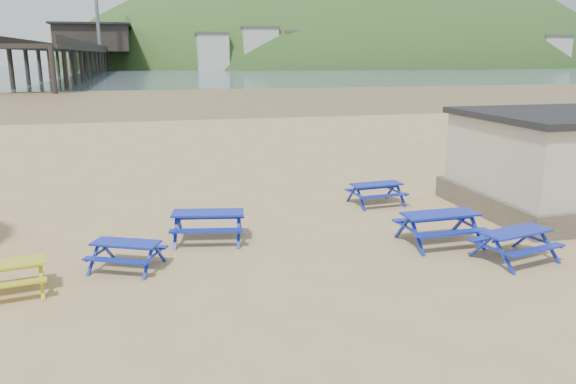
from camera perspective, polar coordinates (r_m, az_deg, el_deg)
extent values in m
plane|color=tan|center=(14.98, -1.64, -5.22)|extent=(400.00, 400.00, 0.00)
plane|color=olive|center=(69.07, -11.77, 9.41)|extent=(400.00, 400.00, 0.00)
plane|color=#455763|center=(183.93, -13.52, 11.85)|extent=(400.00, 400.00, 0.00)
cube|color=#1D14A8|center=(15.14, -8.14, -2.11)|extent=(2.00, 1.08, 0.05)
cube|color=#1D14A8|center=(15.82, -7.92, -2.52)|extent=(1.91, 0.62, 0.05)
cube|color=#1D14A8|center=(14.62, -8.31, -3.90)|extent=(1.91, 0.62, 0.05)
cube|color=#1D14A8|center=(18.89, 8.99, 0.79)|extent=(1.75, 0.80, 0.05)
cube|color=#1D14A8|center=(19.44, 8.18, 0.39)|extent=(1.72, 0.38, 0.05)
cube|color=#1D14A8|center=(18.46, 9.78, -0.38)|extent=(1.72, 0.38, 0.05)
cube|color=#1D14A8|center=(13.60, -16.15, -4.98)|extent=(1.66, 1.20, 0.04)
cube|color=#1D14A8|center=(14.11, -15.15, -5.27)|extent=(1.50, 0.85, 0.04)
cube|color=#1D14A8|center=(13.24, -17.08, -6.66)|extent=(1.50, 0.85, 0.04)
cube|color=#1D14A8|center=(14.66, 22.18, -3.75)|extent=(1.88, 1.07, 0.05)
cube|color=#1D14A8|center=(15.10, 20.40, -4.19)|extent=(1.78, 0.64, 0.05)
cube|color=#1D14A8|center=(14.38, 23.86, -5.39)|extent=(1.78, 0.64, 0.05)
cube|color=#1D14A8|center=(15.26, 15.22, -2.17)|extent=(2.01, 0.82, 0.06)
cube|color=#1D14A8|center=(15.90, 13.94, -2.63)|extent=(2.00, 0.32, 0.06)
cube|color=#1D14A8|center=(14.81, 16.45, -4.00)|extent=(2.00, 0.32, 0.06)
cube|color=#C9D019|center=(13.08, -27.03, -6.58)|extent=(1.72, 0.90, 0.05)
cube|color=#C9D019|center=(13.67, -26.81, -6.84)|extent=(1.65, 0.50, 0.05)
cube|color=#C9D019|center=(12.65, -27.01, -8.47)|extent=(1.65, 0.50, 0.05)
cube|color=black|center=(189.43, -19.25, 13.33)|extent=(9.00, 220.00, 0.60)
cube|color=black|center=(200.46, -19.08, 14.47)|extent=(22.00, 30.00, 8.00)
cube|color=black|center=(200.62, -19.18, 15.70)|extent=(24.00, 32.00, 0.60)
cylinder|color=slate|center=(178.88, -18.91, 17.88)|extent=(1.00, 1.00, 28.00)
ellipsoid|color=#2D4C1E|center=(261.41, 6.80, 10.37)|extent=(264.00, 144.00, 108.00)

